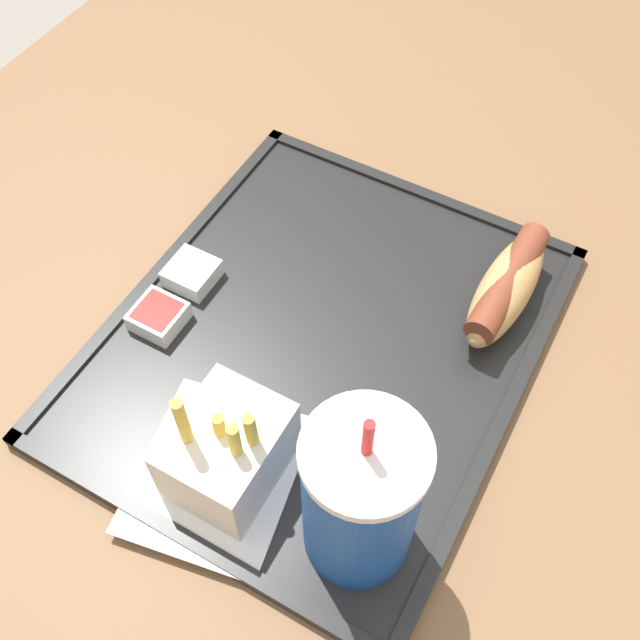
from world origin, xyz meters
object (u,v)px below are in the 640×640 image
Objects in this scene: hot_dog_far at (506,287)px; sauce_cup_mayo at (192,273)px; soda_cup at (361,498)px; sauce_cup_ketchup at (158,316)px; fries_carton at (228,452)px.

sauce_cup_mayo is (0.11, -0.27, -0.02)m from hot_dog_far.
soda_cup is 4.31× the size of sauce_cup_ketchup.
fries_carton is at bearing 56.77° from sauce_cup_ketchup.
soda_cup is at bearing 60.11° from sauce_cup_mayo.
sauce_cup_ketchup is at bearing -123.23° from fries_carton.
sauce_cup_mayo is at bearing -119.89° from soda_cup.
soda_cup is at bearing 70.46° from sauce_cup_ketchup.
fries_carton is at bearing -89.04° from soda_cup.
sauce_cup_ketchup is (-0.09, -0.25, -0.07)m from soda_cup.
hot_dog_far is at bearing 176.40° from soda_cup.
fries_carton is 0.20m from sauce_cup_mayo.
fries_carton reaches higher than sauce_cup_mayo.
hot_dog_far is 0.29m from fries_carton.
fries_carton is at bearing 43.72° from sauce_cup_mayo.
soda_cup reaches higher than fries_carton.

